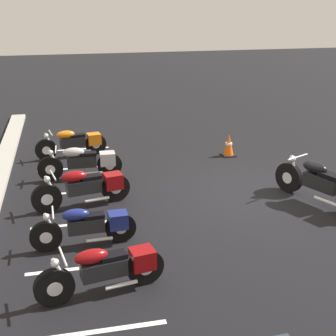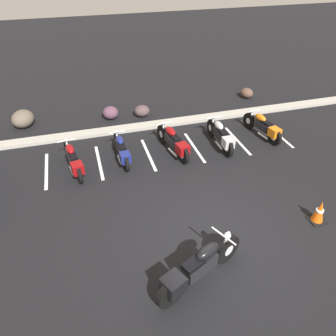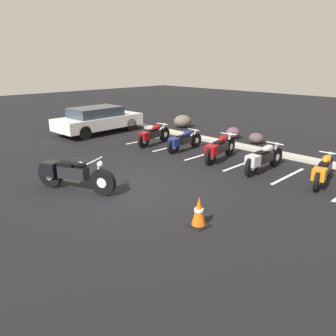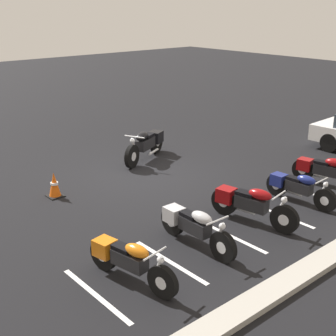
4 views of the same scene
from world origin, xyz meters
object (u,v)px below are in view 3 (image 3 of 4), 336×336
at_px(landscape_rock_1, 233,133).
at_px(parked_bike_0, 153,135).
at_px(motorcycle_black_featured, 71,173).
at_px(landscape_rock_2, 183,121).
at_px(parked_bike_2, 220,148).
at_px(traffic_cone, 199,212).
at_px(parked_bike_1, 183,141).
at_px(car_white, 98,119).
at_px(landscape_rock_3, 256,138).
at_px(parked_bike_4, 323,170).
at_px(parked_bike_3, 263,158).

bearing_deg(landscape_rock_1, parked_bike_0, -115.65).
relative_size(motorcycle_black_featured, landscape_rock_2, 2.36).
xyz_separation_m(parked_bike_2, traffic_cone, (2.68, -4.28, -0.15)).
height_order(parked_bike_1, traffic_cone, parked_bike_1).
height_order(landscape_rock_2, traffic_cone, landscape_rock_2).
distance_m(car_white, landscape_rock_1, 6.59).
relative_size(motorcycle_black_featured, landscape_rock_3, 3.55).
bearing_deg(parked_bike_1, car_white, 92.53).
relative_size(landscape_rock_1, traffic_cone, 0.99).
height_order(landscape_rock_1, traffic_cone, traffic_cone).
bearing_deg(motorcycle_black_featured, traffic_cone, -11.10).
distance_m(car_white, landscape_rock_2, 4.48).
height_order(parked_bike_2, landscape_rock_1, parked_bike_2).
relative_size(parked_bike_2, parked_bike_4, 1.07).
distance_m(parked_bike_2, traffic_cone, 5.05).
height_order(parked_bike_1, parked_bike_4, parked_bike_4).
height_order(parked_bike_4, car_white, car_white).
height_order(parked_bike_0, landscape_rock_2, parked_bike_0).
distance_m(parked_bike_4, car_white, 10.70).
height_order(parked_bike_3, landscape_rock_3, parked_bike_3).
xyz_separation_m(car_white, landscape_rock_1, (5.40, 3.75, -0.42)).
height_order(parked_bike_3, landscape_rock_2, parked_bike_3).
xyz_separation_m(car_white, traffic_cone, (9.81, -3.86, -0.37)).
bearing_deg(car_white, landscape_rock_2, -28.81).
xyz_separation_m(parked_bike_0, parked_bike_1, (1.58, 0.19, -0.02)).
bearing_deg(landscape_rock_2, parked_bike_3, -27.77).
relative_size(motorcycle_black_featured, parked_bike_3, 1.05).
bearing_deg(parked_bike_2, car_white, 82.66).
xyz_separation_m(parked_bike_3, landscape_rock_1, (-3.46, 3.37, -0.19)).
relative_size(parked_bike_4, landscape_rock_3, 3.23).
distance_m(parked_bike_4, landscape_rock_1, 6.17).
height_order(parked_bike_1, car_white, car_white).
bearing_deg(parked_bike_3, parked_bike_1, 88.92).
height_order(car_white, landscape_rock_2, car_white).
height_order(parked_bike_4, landscape_rock_3, parked_bike_4).
xyz_separation_m(motorcycle_black_featured, landscape_rock_3, (0.68, 8.37, -0.27)).
height_order(car_white, landscape_rock_1, car_white).
distance_m(parked_bike_2, car_white, 7.14).
relative_size(motorcycle_black_featured, traffic_cone, 3.41).
bearing_deg(traffic_cone, landscape_rock_3, 112.58).
height_order(parked_bike_2, landscape_rock_3, parked_bike_2).
distance_m(parked_bike_0, landscape_rock_3, 4.45).
relative_size(parked_bike_1, landscape_rock_2, 2.07).
bearing_deg(landscape_rock_1, parked_bike_4, -31.05).
height_order(parked_bike_2, landscape_rock_2, parked_bike_2).
xyz_separation_m(parked_bike_2, car_white, (-7.12, -0.42, 0.22)).
distance_m(parked_bike_3, traffic_cone, 4.35).
xyz_separation_m(landscape_rock_1, traffic_cone, (4.40, -7.61, 0.05)).
bearing_deg(parked_bike_3, car_white, 92.87).
relative_size(parked_bike_1, parked_bike_4, 0.96).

